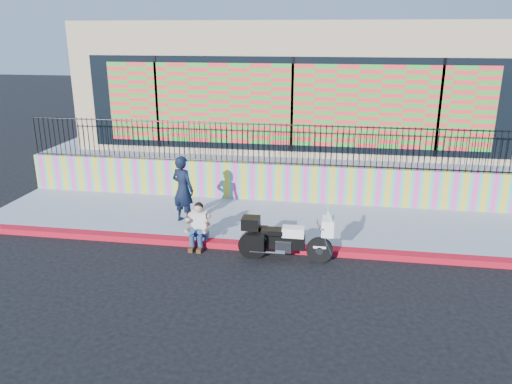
# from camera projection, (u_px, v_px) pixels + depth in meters

# --- Properties ---
(ground) EXTENTS (90.00, 90.00, 0.00)m
(ground) POSITION_uv_depth(u_px,v_px,m) (273.00, 250.00, 11.80)
(ground) COLOR black
(ground) RESTS_ON ground
(red_curb) EXTENTS (16.00, 0.30, 0.15)m
(red_curb) POSITION_uv_depth(u_px,v_px,m) (273.00, 247.00, 11.78)
(red_curb) COLOR red
(red_curb) RESTS_ON ground
(sidewalk) EXTENTS (16.00, 3.00, 0.15)m
(sidewalk) POSITION_uv_depth(u_px,v_px,m) (281.00, 222.00, 13.33)
(sidewalk) COLOR #929BAF
(sidewalk) RESTS_ON ground
(mural_wall) EXTENTS (16.00, 0.20, 1.10)m
(mural_wall) POSITION_uv_depth(u_px,v_px,m) (288.00, 183.00, 14.64)
(mural_wall) COLOR #F540AC
(mural_wall) RESTS_ON sidewalk
(metal_fence) EXTENTS (15.80, 0.04, 1.20)m
(metal_fence) POSITION_uv_depth(u_px,v_px,m) (288.00, 145.00, 14.29)
(metal_fence) COLOR black
(metal_fence) RESTS_ON mural_wall
(elevated_platform) EXTENTS (16.00, 10.00, 1.25)m
(elevated_platform) POSITION_uv_depth(u_px,v_px,m) (301.00, 147.00, 19.45)
(elevated_platform) COLOR #929BAF
(elevated_platform) RESTS_ON ground
(storefront_building) EXTENTS (14.00, 8.06, 4.00)m
(storefront_building) POSITION_uv_depth(u_px,v_px,m) (303.00, 79.00, 18.44)
(storefront_building) COLOR tan
(storefront_building) RESTS_ON elevated_platform
(police_motorcycle) EXTENTS (2.10, 0.69, 1.31)m
(police_motorcycle) POSITION_uv_depth(u_px,v_px,m) (284.00, 237.00, 11.17)
(police_motorcycle) COLOR black
(police_motorcycle) RESTS_ON ground
(police_officer) EXTENTS (0.76, 0.64, 1.77)m
(police_officer) POSITION_uv_depth(u_px,v_px,m) (183.00, 189.00, 12.93)
(police_officer) COLOR black
(police_officer) RESTS_ON sidewalk
(seated_man) EXTENTS (0.54, 0.71, 1.06)m
(seated_man) POSITION_uv_depth(u_px,v_px,m) (198.00, 229.00, 11.86)
(seated_man) COLOR navy
(seated_man) RESTS_ON ground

